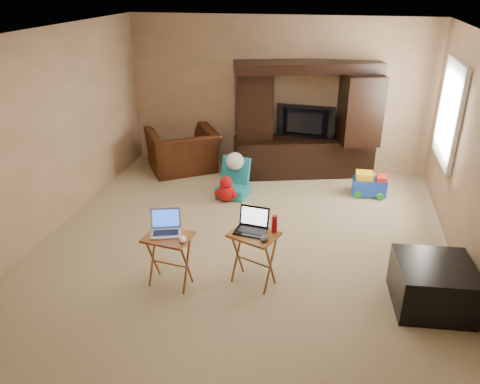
% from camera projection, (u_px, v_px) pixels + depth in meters
% --- Properties ---
extents(floor, '(5.50, 5.50, 0.00)m').
position_uv_depth(floor, '(243.00, 243.00, 5.85)').
color(floor, '#C9BB8B').
rests_on(floor, ground).
extents(ceiling, '(5.50, 5.50, 0.00)m').
position_uv_depth(ceiling, '(244.00, 34.00, 4.80)').
color(ceiling, silver).
rests_on(ceiling, ground).
extents(wall_back, '(5.00, 0.00, 5.00)m').
position_uv_depth(wall_back, '(277.00, 95.00, 7.77)').
color(wall_back, tan).
rests_on(wall_back, ground).
extents(wall_front, '(5.00, 0.00, 5.00)m').
position_uv_depth(wall_front, '(154.00, 296.00, 2.89)').
color(wall_front, tan).
rests_on(wall_front, ground).
extents(wall_left, '(0.00, 5.50, 5.50)m').
position_uv_depth(wall_left, '(47.00, 135.00, 5.80)').
color(wall_left, tan).
rests_on(wall_left, ground).
extents(wall_right, '(0.00, 5.50, 5.50)m').
position_uv_depth(wall_right, '(479.00, 166.00, 4.85)').
color(wall_right, tan).
rests_on(wall_right, ground).
extents(window_pane, '(0.00, 1.20, 1.20)m').
position_uv_depth(window_pane, '(451.00, 113.00, 6.17)').
color(window_pane, white).
rests_on(window_pane, ground).
extents(window_frame, '(0.06, 1.14, 1.34)m').
position_uv_depth(window_frame, '(450.00, 113.00, 6.17)').
color(window_frame, white).
rests_on(window_frame, ground).
extents(entertainment_center, '(2.34, 1.18, 1.86)m').
position_uv_depth(entertainment_center, '(305.00, 120.00, 7.53)').
color(entertainment_center, black).
rests_on(entertainment_center, floor).
extents(television, '(0.95, 0.18, 0.54)m').
position_uv_depth(television, '(305.00, 123.00, 7.52)').
color(television, black).
rests_on(television, entertainment_center).
extents(recliner, '(1.44, 1.40, 0.71)m').
position_uv_depth(recliner, '(183.00, 151.00, 7.91)').
color(recliner, '#461F0F').
rests_on(recliner, floor).
extents(child_rocker, '(0.50, 0.55, 0.57)m').
position_uv_depth(child_rocker, '(233.00, 178.00, 7.00)').
color(child_rocker, teal).
rests_on(child_rocker, floor).
extents(plush_toy, '(0.36, 0.30, 0.40)m').
position_uv_depth(plush_toy, '(226.00, 189.00, 6.88)').
color(plush_toy, red).
rests_on(plush_toy, floor).
extents(push_toy, '(0.52, 0.38, 0.38)m').
position_uv_depth(push_toy, '(370.00, 184.00, 7.06)').
color(push_toy, blue).
rests_on(push_toy, floor).
extents(ottoman, '(0.81, 0.81, 0.48)m').
position_uv_depth(ottoman, '(433.00, 285.00, 4.66)').
color(ottoman, black).
rests_on(ottoman, floor).
extents(tray_table_left, '(0.51, 0.43, 0.60)m').
position_uv_depth(tray_table_left, '(170.00, 261.00, 4.96)').
color(tray_table_left, '#AD5E29').
rests_on(tray_table_left, floor).
extents(tray_table_right, '(0.58, 0.52, 0.61)m').
position_uv_depth(tray_table_right, '(254.00, 259.00, 4.98)').
color(tray_table_right, brown).
rests_on(tray_table_right, floor).
extents(laptop_left, '(0.38, 0.35, 0.24)m').
position_uv_depth(laptop_left, '(165.00, 224.00, 4.81)').
color(laptop_left, '#A5A5A9').
rests_on(laptop_left, tray_table_left).
extents(laptop_right, '(0.35, 0.30, 0.24)m').
position_uv_depth(laptop_right, '(251.00, 222.00, 4.83)').
color(laptop_right, black).
rests_on(laptop_right, tray_table_right).
extents(mouse_left, '(0.12, 0.14, 0.05)m').
position_uv_depth(mouse_left, '(183.00, 239.00, 4.72)').
color(mouse_left, white).
rests_on(mouse_left, tray_table_left).
extents(mouse_right, '(0.11, 0.14, 0.05)m').
position_uv_depth(mouse_right, '(264.00, 239.00, 4.71)').
color(mouse_right, '#3C3D41').
rests_on(mouse_right, tray_table_right).
extents(water_bottle, '(0.06, 0.06, 0.19)m').
position_uv_depth(water_bottle, '(274.00, 224.00, 4.85)').
color(water_bottle, red).
rests_on(water_bottle, tray_table_right).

